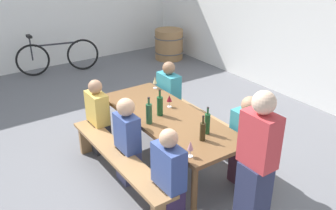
% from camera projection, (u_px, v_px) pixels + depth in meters
% --- Properties ---
extents(ground_plane, '(24.00, 24.00, 0.00)m').
position_uv_depth(ground_plane, '(168.00, 166.00, 4.97)').
color(ground_plane, slate).
extents(back_wall, '(14.00, 0.20, 3.20)m').
position_uv_depth(back_wall, '(336.00, 17.00, 5.98)').
color(back_wall, white).
rests_on(back_wall, ground).
extents(tasting_table, '(2.18, 0.84, 0.75)m').
position_uv_depth(tasting_table, '(168.00, 121.00, 4.68)').
color(tasting_table, brown).
rests_on(tasting_table, ground).
extents(bench_near, '(2.08, 0.30, 0.45)m').
position_uv_depth(bench_near, '(119.00, 160.00, 4.45)').
color(bench_near, '#9E7247').
rests_on(bench_near, ground).
extents(bench_far, '(2.08, 0.30, 0.45)m').
position_uv_depth(bench_far, '(210.00, 128.00, 5.19)').
color(bench_far, '#9E7247').
rests_on(bench_far, ground).
extents(wine_bottle_0, '(0.08, 0.08, 0.35)m').
position_uv_depth(wine_bottle_0, '(160.00, 106.00, 4.62)').
color(wine_bottle_0, '#194723').
rests_on(wine_bottle_0, tasting_table).
extents(wine_bottle_1, '(0.08, 0.08, 0.34)m').
position_uv_depth(wine_bottle_1, '(149.00, 113.00, 4.42)').
color(wine_bottle_1, '#234C2D').
rests_on(wine_bottle_1, tasting_table).
extents(wine_bottle_2, '(0.06, 0.06, 0.30)m').
position_uv_depth(wine_bottle_2, '(203.00, 131.00, 4.06)').
color(wine_bottle_2, '#332814').
rests_on(wine_bottle_2, tasting_table).
extents(wine_bottle_3, '(0.06, 0.06, 0.33)m').
position_uv_depth(wine_bottle_3, '(207.00, 123.00, 4.19)').
color(wine_bottle_3, '#194723').
rests_on(wine_bottle_3, tasting_table).
extents(wine_glass_0, '(0.06, 0.06, 0.18)m').
position_uv_depth(wine_glass_0, '(190.00, 146.00, 3.76)').
color(wine_glass_0, silver).
rests_on(wine_glass_0, tasting_table).
extents(wine_glass_1, '(0.06, 0.06, 0.18)m').
position_uv_depth(wine_glass_1, '(155.00, 81.00, 5.42)').
color(wine_glass_1, silver).
rests_on(wine_glass_1, tasting_table).
extents(wine_glass_2, '(0.07, 0.07, 0.17)m').
position_uv_depth(wine_glass_2, '(169.00, 99.00, 4.84)').
color(wine_glass_2, silver).
rests_on(wine_glass_2, tasting_table).
extents(seated_guest_near_0, '(0.37, 0.24, 1.08)m').
position_uv_depth(seated_guest_near_0, '(98.00, 118.00, 5.12)').
color(seated_guest_near_0, '#302F33').
rests_on(seated_guest_near_0, ground).
extents(seated_guest_near_1, '(0.34, 0.24, 1.12)m').
position_uv_depth(seated_guest_near_1, '(128.00, 142.00, 4.47)').
color(seated_guest_near_1, '#49496D').
rests_on(seated_guest_near_1, ground).
extents(seated_guest_near_2, '(0.38, 0.24, 1.11)m').
position_uv_depth(seated_guest_near_2, '(169.00, 179.00, 3.83)').
color(seated_guest_near_2, '#39284D').
rests_on(seated_guest_near_2, ground).
extents(seated_guest_far_0, '(0.38, 0.24, 1.13)m').
position_uv_depth(seated_guest_far_0, '(169.00, 99.00, 5.64)').
color(seated_guest_far_0, '#4F285B').
rests_on(seated_guest_far_0, ground).
extents(seated_guest_far_1, '(0.41, 0.24, 1.17)m').
position_uv_depth(seated_guest_far_1, '(246.00, 144.00, 4.41)').
color(seated_guest_far_1, '#4B2836').
rests_on(seated_guest_far_1, ground).
extents(standing_host, '(0.33, 0.24, 1.68)m').
position_uv_depth(standing_host, '(255.00, 177.00, 3.36)').
color(standing_host, '#282D4A').
rests_on(standing_host, ground).
extents(wine_barrel, '(0.71, 0.71, 0.72)m').
position_uv_depth(wine_barrel, '(169.00, 44.00, 9.02)').
color(wine_barrel, '#9E7247').
rests_on(wine_barrel, ground).
extents(parked_bicycle_0, '(0.43, 1.74, 0.90)m').
position_uv_depth(parked_bicycle_0, '(58.00, 57.00, 8.10)').
color(parked_bicycle_0, black).
rests_on(parked_bicycle_0, ground).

